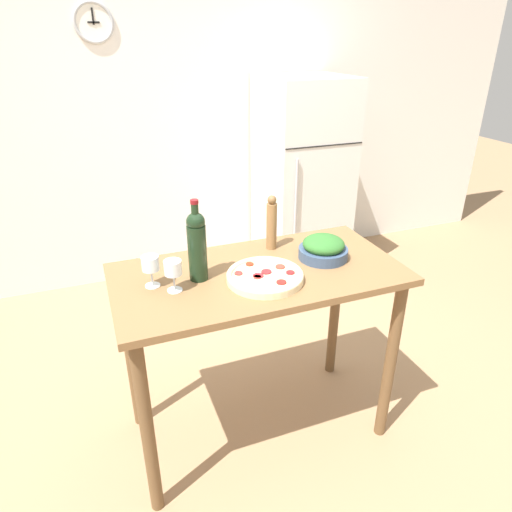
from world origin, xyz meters
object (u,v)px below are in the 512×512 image
refrigerator (302,180)px  pepper_mill (272,223)px  salad_bowl (323,248)px  wine_bottle (197,244)px  wine_glass_far (150,265)px  wine_glass_near (173,269)px  homemade_pizza (265,276)px

refrigerator → pepper_mill: 1.65m
refrigerator → salad_bowl: refrigerator is taller
refrigerator → salad_bowl: size_ratio=6.98×
wine_bottle → wine_glass_far: 0.21m
refrigerator → wine_bottle: refrigerator is taller
wine_glass_far → wine_glass_near: bearing=-41.9°
salad_bowl → homemade_pizza: bearing=-162.9°
refrigerator → pepper_mill: bearing=-121.7°
refrigerator → salad_bowl: 1.72m
pepper_mill → homemade_pizza: 0.35m
salad_bowl → homemade_pizza: size_ratio=0.70×
wine_glass_far → homemade_pizza: size_ratio=0.41×
wine_bottle → wine_glass_near: (-0.12, -0.06, -0.06)m
wine_bottle → salad_bowl: 0.61m
wine_bottle → homemade_pizza: (0.26, -0.12, -0.14)m
refrigerator → pepper_mill: size_ratio=5.95×
wine_bottle → homemade_pizza: bearing=-24.3°
refrigerator → salad_bowl: bearing=-113.1°
wine_bottle → wine_glass_far: bearing=178.1°
pepper_mill → wine_bottle: bearing=-156.9°
wine_bottle → pepper_mill: size_ratio=1.32×
refrigerator → wine_glass_far: bearing=-133.3°
salad_bowl → wine_glass_near: bearing=-176.0°
refrigerator → salad_bowl: (-0.67, -1.57, 0.18)m
refrigerator → wine_bottle: bearing=-129.1°
refrigerator → pepper_mill: refrigerator is taller
wine_bottle → homemade_pizza: wine_bottle is taller
refrigerator → wine_glass_far: (-1.46, -1.55, 0.23)m
wine_glass_near → refrigerator: bearing=49.5°
wine_bottle → wine_glass_far: (-0.20, 0.01, -0.06)m
wine_bottle → pepper_mill: wine_bottle is taller
homemade_pizza → wine_glass_near: bearing=172.0°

